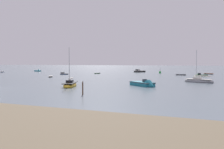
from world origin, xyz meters
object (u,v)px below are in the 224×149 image
object	(u,v)px
rowboat_moored_1	(181,75)
motorboat_moored_1	(145,85)
channel_buoy	(160,72)
sailboat_moored_2	(70,85)
rowboat_moored_5	(97,73)
rowboat_moored_2	(64,74)
mooring_post_near	(83,88)
sailboat_moored_1	(199,81)
motorboat_moored_3	(138,71)
rowboat_moored_4	(2,72)
motorboat_moored_2	(38,71)
rowboat_moored_7	(208,74)
rowboat_moored_0	(63,73)
motorboat_moored_4	(200,75)
rowboat_moored_6	(51,77)

from	to	relation	value
rowboat_moored_1	motorboat_moored_1	bearing A→B (deg)	-93.11
rowboat_moored_1	motorboat_moored_1	size ratio (longest dim) A/B	0.61
channel_buoy	sailboat_moored_2	bearing A→B (deg)	-94.90
channel_buoy	rowboat_moored_5	bearing A→B (deg)	-148.78
rowboat_moored_2	mooring_post_near	xyz separation A→B (m)	(34.15, -48.31, 0.74)
sailboat_moored_2	channel_buoy	distance (m)	63.60
sailboat_moored_1	rowboat_moored_5	xyz separation A→B (m)	(-39.53, 30.56, -0.20)
rowboat_moored_2	rowboat_moored_5	size ratio (longest dim) A/B	1.09
motorboat_moored_3	rowboat_moored_4	size ratio (longest dim) A/B	1.66
mooring_post_near	sailboat_moored_2	bearing A→B (deg)	129.54
motorboat_moored_2	rowboat_moored_4	bearing A→B (deg)	-100.37
motorboat_moored_1	rowboat_moored_4	xyz separation A→B (m)	(-78.96, 42.01, -0.13)
rowboat_moored_1	channel_buoy	world-z (taller)	channel_buoy
motorboat_moored_3	mooring_post_near	size ratio (longest dim) A/B	3.18
sailboat_moored_2	rowboat_moored_7	distance (m)	65.27
sailboat_moored_1	rowboat_moored_2	bearing A→B (deg)	1.05
channel_buoy	rowboat_moored_0	bearing A→B (deg)	-159.74
motorboat_moored_3	rowboat_moored_0	bearing A→B (deg)	-19.96
rowboat_moored_2	rowboat_moored_4	size ratio (longest dim) A/B	0.87
sailboat_moored_2	rowboat_moored_5	xyz separation A→B (m)	(-17.52, 49.45, -0.20)
motorboat_moored_2	rowboat_moored_7	size ratio (longest dim) A/B	1.29
motorboat_moored_2	sailboat_moored_2	bearing A→B (deg)	-26.72
motorboat_moored_3	sailboat_moored_2	size ratio (longest dim) A/B	0.87
rowboat_moored_7	rowboat_moored_1	bearing A→B (deg)	-102.58
channel_buoy	mooring_post_near	xyz separation A→B (m)	(2.34, -72.78, 0.42)
motorboat_moored_3	mooring_post_near	xyz separation A→B (m)	(13.86, -79.92, 0.51)
rowboat_moored_7	motorboat_moored_2	bearing A→B (deg)	-154.03
sailboat_moored_1	channel_buoy	xyz separation A→B (m)	(-16.58, 44.47, 0.13)
rowboat_moored_4	channel_buoy	distance (m)	73.26
motorboat_moored_1	channel_buoy	world-z (taller)	channel_buoy
motorboat_moored_1	motorboat_moored_2	xyz separation A→B (m)	(-70.01, 56.84, -0.06)
motorboat_moored_1	motorboat_moored_3	size ratio (longest dim) A/B	0.94
motorboat_moored_3	mooring_post_near	distance (m)	81.12
rowboat_moored_0	rowboat_moored_7	xyz separation A→B (m)	(58.20, 11.57, 0.01)
sailboat_moored_1	rowboat_moored_7	bearing A→B (deg)	-69.91
sailboat_moored_1	sailboat_moored_2	world-z (taller)	sailboat_moored_1
rowboat_moored_1	sailboat_moored_2	bearing A→B (deg)	-107.19
rowboat_moored_5	motorboat_moored_2	bearing A→B (deg)	-82.92
rowboat_moored_4	motorboat_moored_4	distance (m)	87.74
rowboat_moored_1	rowboat_moored_5	bearing A→B (deg)	179.82
motorboat_moored_2	motorboat_moored_3	distance (m)	51.69
rowboat_moored_6	rowboat_moored_7	bearing A→B (deg)	103.01
motorboat_moored_1	sailboat_moored_1	bearing A→B (deg)	96.61
rowboat_moored_5	motorboat_moored_4	xyz separation A→B (m)	(39.17, -3.62, 0.11)
rowboat_moored_0	mooring_post_near	xyz separation A→B (m)	(41.47, -58.34, 0.72)
rowboat_moored_2	rowboat_moored_4	distance (m)	40.61
rowboat_moored_6	motorboat_moored_4	xyz separation A→B (m)	(42.78, 22.69, 0.09)
motorboat_moored_3	rowboat_moored_1	bearing A→B (deg)	77.30
motorboat_moored_2	mooring_post_near	xyz separation A→B (m)	(64.89, -71.69, 0.65)
motorboat_moored_1	rowboat_moored_7	size ratio (longest dim) A/B	1.53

